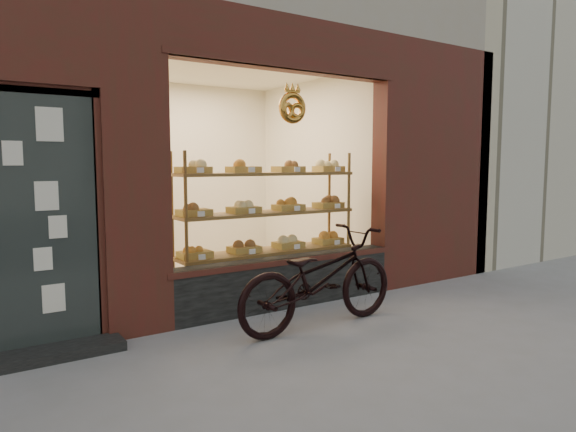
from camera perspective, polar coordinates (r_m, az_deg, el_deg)
ground at (r=3.94m, az=12.10°, el=-17.75°), size 90.00×90.00×0.00m
neighbor_right at (r=14.89m, az=23.78°, el=16.72°), size 12.00×7.00×9.00m
display_shelf at (r=5.95m, az=-2.37°, el=-0.99°), size 2.20×0.45×1.70m
bicycle at (r=4.94m, az=3.49°, el=-6.94°), size 1.83×0.69×0.95m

